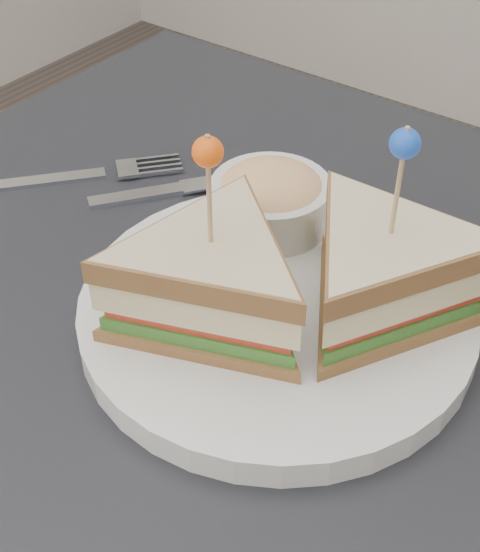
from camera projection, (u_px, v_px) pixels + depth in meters
table at (223, 394)px, 0.63m from camera, size 0.80×0.80×0.75m
plate_meal at (290, 276)px, 0.56m from camera, size 0.36×0.34×0.18m
cutlery_fork at (84, 175)px, 0.74m from camera, size 0.16×0.18×0.01m
cutlery_knife at (192, 187)px, 0.72m from camera, size 0.14×0.18×0.01m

